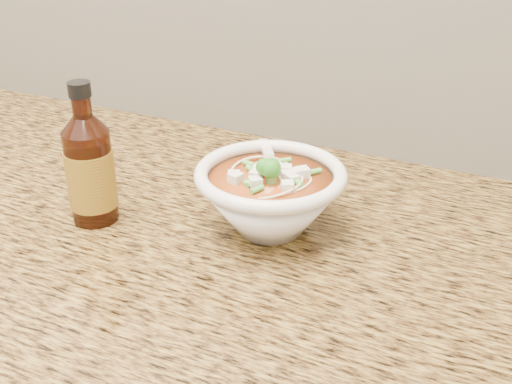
% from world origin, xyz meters
% --- Properties ---
extents(counter_slab, '(4.00, 0.68, 0.04)m').
position_xyz_m(counter_slab, '(0.00, 1.68, 0.88)').
color(counter_slab, olive).
rests_on(counter_slab, cabinet).
extents(soup_bowl, '(0.19, 0.21, 0.11)m').
position_xyz_m(soup_bowl, '(0.29, 1.70, 0.94)').
color(soup_bowl, white).
rests_on(soup_bowl, counter_slab).
extents(hot_sauce_bottle, '(0.07, 0.07, 0.19)m').
position_xyz_m(hot_sauce_bottle, '(0.07, 1.63, 0.97)').
color(hot_sauce_bottle, '#3C1408').
rests_on(hot_sauce_bottle, counter_slab).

